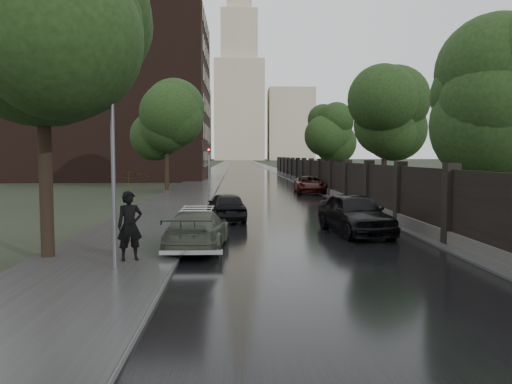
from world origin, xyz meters
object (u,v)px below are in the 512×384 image
(tree_right_a, at_px, (494,103))
(car_right_far, at_px, (310,185))
(tree_left_far, at_px, (166,127))
(volga_sedan, at_px, (198,230))
(pedestrian_umbrella, at_px, (129,188))
(tree_right_b, at_px, (385,125))
(hatchback_left, at_px, (226,206))
(tree_right_c, at_px, (332,136))
(traffic_light, at_px, (209,163))
(tree_left_near, at_px, (41,26))
(lamp_post, at_px, (113,167))
(car_right_near, at_px, (355,213))

(tree_right_a, bearing_deg, car_right_far, 101.67)
(tree_left_far, height_order, volga_sedan, tree_left_far)
(tree_left_far, distance_m, pedestrian_umbrella, 27.93)
(tree_right_b, distance_m, hatchback_left, 15.31)
(tree_right_c, bearing_deg, traffic_light, -128.18)
(hatchback_left, xyz_separation_m, car_right_far, (6.22, 16.30, 0.02))
(traffic_light, height_order, volga_sedan, traffic_light)
(tree_left_near, xyz_separation_m, traffic_light, (3.30, 21.99, -4.02))
(tree_right_a, height_order, hatchback_left, tree_right_a)
(tree_right_c, xyz_separation_m, traffic_light, (-11.80, -15.01, -2.55))
(tree_left_near, bearing_deg, volga_sedan, 23.51)
(tree_right_b, relative_size, hatchback_left, 1.83)
(lamp_post, bearing_deg, tree_left_near, 145.71)
(car_right_far, bearing_deg, volga_sedan, -104.54)
(tree_right_a, distance_m, car_right_far, 20.71)
(car_right_far, bearing_deg, tree_right_b, -52.65)
(tree_left_far, height_order, tree_right_a, tree_left_far)
(lamp_post, bearing_deg, tree_left_far, 95.21)
(tree_right_a, bearing_deg, pedestrian_umbrella, -156.19)
(car_right_near, bearing_deg, tree_right_c, 72.68)
(tree_left_far, bearing_deg, tree_right_a, -54.83)
(tree_right_c, height_order, traffic_light, tree_right_c)
(tree_right_c, xyz_separation_m, lamp_post, (-12.90, -38.50, -2.28))
(volga_sedan, xyz_separation_m, car_right_near, (5.66, 2.79, 0.16))
(tree_left_far, height_order, tree_right_b, tree_left_far)
(tree_left_far, relative_size, tree_right_c, 1.05)
(tree_right_b, distance_m, car_right_far, 8.32)
(tree_right_a, xyz_separation_m, tree_right_c, (0.00, 32.00, 0.00))
(tree_right_b, distance_m, volga_sedan, 20.97)
(tree_left_far, height_order, car_right_near, tree_left_far)
(car_right_near, bearing_deg, traffic_light, 102.19)
(traffic_light, bearing_deg, pedestrian_umbrella, -92.31)
(tree_right_c, bearing_deg, car_right_near, -99.51)
(tree_left_far, xyz_separation_m, tree_right_c, (15.50, 10.00, -0.29))
(traffic_light, distance_m, car_right_near, 18.66)
(tree_right_c, xyz_separation_m, car_right_far, (-4.10, -12.15, -4.28))
(volga_sedan, bearing_deg, tree_right_a, -159.91)
(tree_left_near, relative_size, lamp_post, 1.79)
(car_right_near, bearing_deg, tree_right_a, -2.86)
(lamp_post, distance_m, hatchback_left, 10.57)
(tree_right_c, distance_m, lamp_post, 40.67)
(tree_right_c, relative_size, pedestrian_umbrella, 2.42)
(tree_right_a, xyz_separation_m, tree_right_b, (0.00, 14.00, 0.00))
(tree_left_near, relative_size, pedestrian_umbrella, 3.17)
(lamp_post, xyz_separation_m, hatchback_left, (2.58, 10.05, -2.02))
(tree_right_b, xyz_separation_m, car_right_far, (-4.10, 5.85, -4.28))
(tree_left_far, relative_size, lamp_post, 1.45)
(tree_right_b, height_order, car_right_near, tree_right_b)
(tree_right_c, bearing_deg, car_right_far, -108.64)
(tree_left_far, bearing_deg, pedestrian_umbrella, -84.23)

